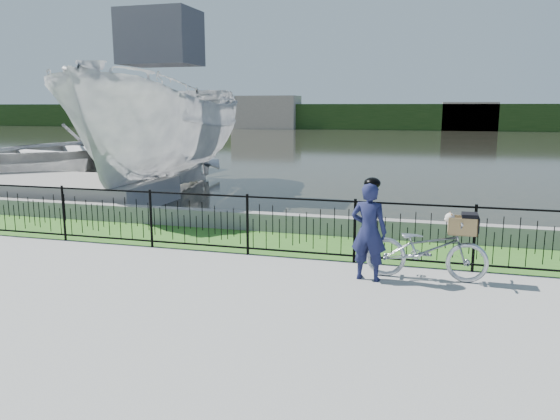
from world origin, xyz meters
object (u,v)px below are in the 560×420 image
(cyclist, at_px, (369,230))
(boat_near, at_px, (164,131))
(boat_far, at_px, (90,152))
(dock, at_px, (5,188))
(bicycle_rig, at_px, (427,248))

(cyclist, distance_m, boat_near, 9.90)
(boat_far, bearing_deg, cyclist, -39.25)
(dock, height_order, cyclist, cyclist)
(dock, distance_m, bicycle_rig, 13.06)
(cyclist, bearing_deg, boat_near, 136.14)
(cyclist, distance_m, boat_far, 14.95)
(boat_far, bearing_deg, dock, -87.19)
(cyclist, xyz_separation_m, boat_far, (-11.58, 9.46, 0.23))
(dock, relative_size, cyclist, 6.05)
(cyclist, relative_size, boat_near, 0.17)
(dock, bearing_deg, boat_near, 25.15)
(boat_near, relative_size, boat_far, 0.85)
(dock, xyz_separation_m, boat_far, (-0.23, 4.65, 0.70))
(dock, bearing_deg, bicycle_rig, -20.31)
(bicycle_rig, distance_m, boat_far, 15.50)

